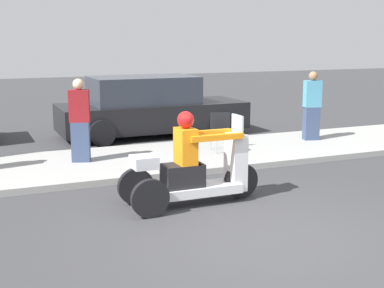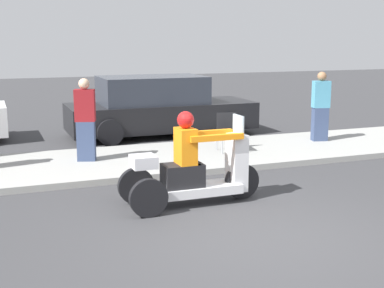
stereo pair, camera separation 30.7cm
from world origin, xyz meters
TOP-DOWN VIEW (x-y plane):
  - ground_plane at (0.00, 0.00)m, footprint 60.00×60.00m
  - sidewalk_strip at (0.00, 4.60)m, footprint 28.00×2.80m
  - motorcycle_trike at (-0.30, 1.65)m, footprint 2.23×0.79m
  - spectator_far_back at (-1.40, 4.76)m, footprint 0.45×0.35m
  - spectator_near_curb at (4.21, 4.89)m, footprint 0.44×0.32m
  - folding_chair_curbside at (1.67, 4.62)m, footprint 0.52×0.52m
  - parked_car_lot_left at (1.01, 7.59)m, footprint 4.89×2.04m

SIDE VIEW (x-z plane):
  - ground_plane at x=0.00m, z-range 0.00..0.00m
  - sidewalk_strip at x=0.00m, z-range 0.00..0.12m
  - motorcycle_trike at x=-0.30m, z-range -0.21..1.26m
  - folding_chair_curbside at x=1.67m, z-range 0.21..1.03m
  - parked_car_lot_left at x=1.01m, z-range -0.05..1.52m
  - spectator_near_curb at x=4.21m, z-range 0.09..1.74m
  - spectator_far_back at x=-1.40m, z-range 0.09..1.74m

